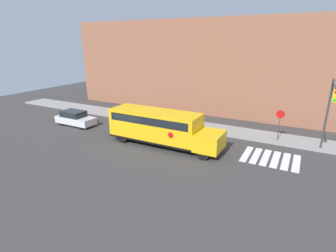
{
  "coord_description": "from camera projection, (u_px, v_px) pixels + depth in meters",
  "views": [
    {
      "loc": [
        12.71,
        -17.33,
        8.33
      ],
      "look_at": [
        2.94,
        1.03,
        1.57
      ],
      "focal_mm": 28.0,
      "sensor_mm": 36.0,
      "label": 1
    }
  ],
  "objects": [
    {
      "name": "stop_sign",
      "position": [
        280.0,
        121.0,
        22.19
      ],
      "size": [
        0.71,
        0.1,
        2.82
      ],
      "color": "#38383A",
      "rests_on": "ground"
    },
    {
      "name": "parked_car",
      "position": [
        75.0,
        118.0,
        27.05
      ],
      "size": [
        4.25,
        1.71,
        1.5
      ],
      "color": "silver",
      "rests_on": "ground"
    },
    {
      "name": "crosswalk_stripes",
      "position": [
        270.0,
        158.0,
        19.52
      ],
      "size": [
        4.0,
        3.2,
        0.01
      ],
      "color": "white",
      "rests_on": "ground"
    },
    {
      "name": "school_bus",
      "position": [
        160.0,
        126.0,
        21.65
      ],
      "size": [
        9.63,
        2.57,
        2.86
      ],
      "color": "yellow",
      "rests_on": "ground"
    },
    {
      "name": "traffic_light",
      "position": [
        330.0,
        107.0,
        19.01
      ],
      "size": [
        0.28,
        3.57,
        5.68
      ],
      "color": "#38383A",
      "rests_on": "ground"
    },
    {
      "name": "building_backdrop",
      "position": [
        193.0,
        66.0,
        32.05
      ],
      "size": [
        32.0,
        4.0,
        10.78
      ],
      "color": "#935B42",
      "rests_on": "ground"
    },
    {
      "name": "ground_plane",
      "position": [
        133.0,
        141.0,
        22.8
      ],
      "size": [
        60.0,
        60.0,
        0.0
      ],
      "primitive_type": "plane",
      "color": "#3A3838"
    },
    {
      "name": "sidewalk_strip",
      "position": [
        168.0,
        121.0,
        28.24
      ],
      "size": [
        44.0,
        3.0,
        0.15
      ],
      "color": "gray",
      "rests_on": "ground"
    }
  ]
}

